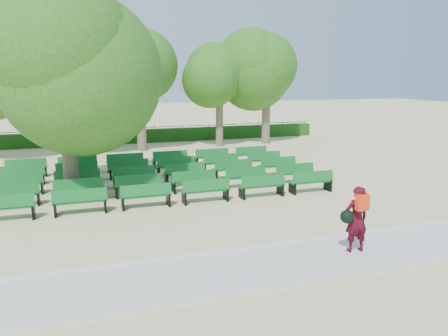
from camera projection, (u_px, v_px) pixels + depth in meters
name	position (u px, v px, depth m)	size (l,w,h in m)	color
ground	(192.00, 192.00, 17.42)	(120.00, 120.00, 0.00)	beige
paving	(269.00, 265.00, 10.55)	(30.00, 2.20, 0.06)	silver
curb	(251.00, 247.00, 11.61)	(30.00, 0.12, 0.10)	silver
hedge	(141.00, 136.00, 30.31)	(26.00, 0.70, 0.90)	#194B13
fence	(141.00, 142.00, 30.77)	(26.00, 0.10, 1.02)	black
tree_line	(151.00, 152.00, 26.69)	(21.80, 6.80, 7.04)	#316C1D
bench_array	(160.00, 182.00, 18.65)	(1.78, 0.67, 1.10)	#116624
tree_among	(63.00, 61.00, 15.59)	(5.66, 5.66, 7.63)	brown
person	(356.00, 218.00, 11.14)	(0.83, 0.50, 1.74)	#3F0914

